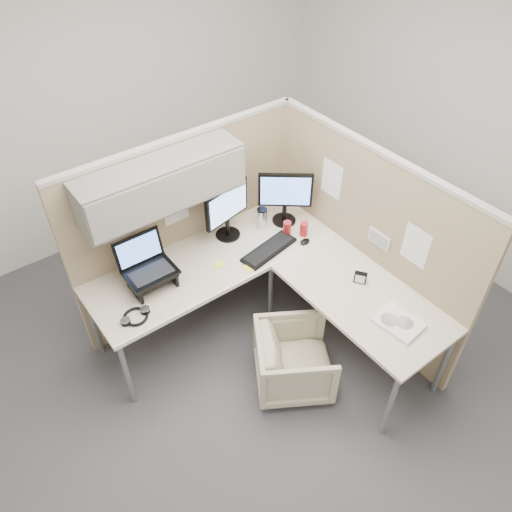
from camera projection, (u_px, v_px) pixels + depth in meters
ground at (265, 354)px, 4.10m from camera, size 4.50×4.50×0.00m
partition_back at (176, 208)px, 3.76m from camera, size 2.00×0.36×1.63m
partition_right at (362, 240)px, 3.91m from camera, size 0.07×2.03×1.63m
desk at (268, 279)px, 3.77m from camera, size 2.00×1.98×0.73m
office_chair at (295, 358)px, 3.72m from camera, size 0.73×0.75×0.57m
monitor_left at (227, 208)px, 3.91m from camera, size 0.44×0.20×0.47m
monitor_right at (285, 194)px, 4.05m from camera, size 0.36×0.30×0.47m
laptop_station at (148, 270)px, 3.58m from camera, size 0.36×0.31×0.38m
keyboard at (269, 250)px, 3.94m from camera, size 0.51×0.25×0.02m
mouse at (305, 241)px, 4.01m from camera, size 0.10×0.07×0.03m
travel_mug at (262, 218)px, 4.11m from camera, size 0.08×0.08×0.18m
soda_can_green at (304, 229)px, 4.06m from camera, size 0.07×0.07×0.12m
soda_can_silver at (287, 228)px, 4.06m from camera, size 0.07×0.07×0.12m
sticky_note_c at (170, 270)px, 3.78m from camera, size 0.10×0.10×0.01m
sticky_note_b at (249, 268)px, 3.79m from camera, size 0.09×0.09×0.01m
sticky_note_d at (218, 265)px, 3.82m from camera, size 0.08×0.08×0.01m
headphones at (136, 316)px, 3.42m from camera, size 0.22×0.19×0.03m
paper_stack at (399, 323)px, 3.37m from camera, size 0.26×0.32×0.03m
desk_clock at (360, 278)px, 3.66m from camera, size 0.08×0.10×0.09m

